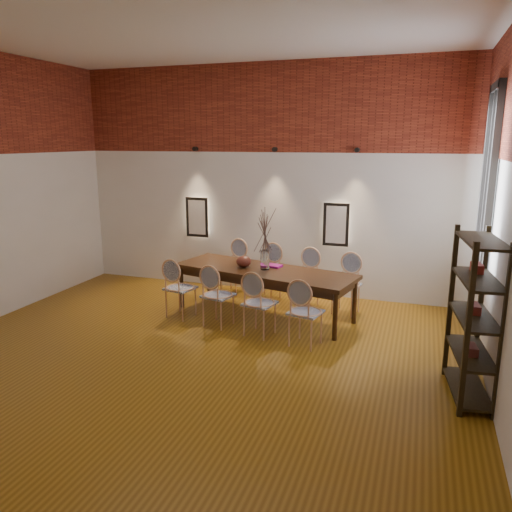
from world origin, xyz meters
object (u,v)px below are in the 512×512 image
(chair_near_a, at_px, (180,288))
(chair_far_c, at_px, (305,279))
(shelving_rack, at_px, (474,317))
(chair_near_c, at_px, (260,303))
(dining_table, at_px, (264,292))
(chair_near_b, at_px, (218,295))
(chair_far_d, at_px, (346,285))
(vase, at_px, (265,260))
(bowl, at_px, (244,261))
(chair_near_d, at_px, (306,312))
(chair_far_b, at_px, (268,273))
(chair_far_a, at_px, (233,267))
(book, at_px, (273,266))

(chair_near_a, distance_m, chair_far_c, 2.06)
(chair_near_a, height_order, shelving_rack, shelving_rack)
(chair_near_a, height_order, chair_near_c, same)
(chair_near_c, height_order, chair_far_c, same)
(dining_table, xyz_separation_m, chair_near_b, (-0.51, -0.65, 0.09))
(chair_far_d, relative_size, vase, 3.13)
(bowl, bearing_deg, chair_far_c, 35.77)
(chair_near_a, xyz_separation_m, chair_near_d, (2.10, -0.47, 0.00))
(chair_far_b, bearing_deg, chair_far_a, -0.00)
(dining_table, height_order, chair_far_b, chair_far_b)
(chair_near_b, bearing_deg, chair_far_b, 90.00)
(vase, bearing_deg, chair_near_a, -158.27)
(chair_far_d, bearing_deg, chair_near_d, 90.00)
(book, bearing_deg, dining_table, -113.96)
(dining_table, distance_m, chair_near_c, 0.83)
(chair_near_d, bearing_deg, chair_far_b, 134.05)
(chair_far_c, xyz_separation_m, shelving_rack, (2.36, -2.37, 0.43))
(chair_near_d, height_order, shelving_rack, shelving_rack)
(bowl, xyz_separation_m, shelving_rack, (3.22, -1.75, 0.06))
(chair_near_a, height_order, chair_near_d, same)
(dining_table, relative_size, chair_far_b, 3.05)
(chair_far_c, bearing_deg, chair_far_a, -0.00)
(chair_near_a, height_order, chair_near_b, same)
(shelving_rack, bearing_deg, book, 138.31)
(chair_near_b, bearing_deg, shelving_rack, -5.13)
(chair_far_b, height_order, bowl, chair_far_b)
(shelving_rack, bearing_deg, chair_near_c, 153.93)
(chair_near_b, relative_size, book, 3.62)
(chair_near_a, relative_size, chair_near_c, 1.00)
(chair_near_c, bearing_deg, shelving_rack, -6.42)
(chair_far_a, distance_m, chair_far_b, 0.72)
(chair_far_b, xyz_separation_m, chair_far_d, (1.40, -0.31, 0.00))
(chair_near_c, relative_size, book, 3.62)
(chair_near_c, distance_m, chair_far_c, 1.48)
(chair_far_c, distance_m, chair_far_d, 0.72)
(chair_far_d, xyz_separation_m, book, (-1.12, -0.29, 0.30))
(chair_far_a, height_order, chair_far_d, same)
(chair_near_d, bearing_deg, chair_near_a, -180.00)
(chair_near_b, bearing_deg, vase, 63.43)
(chair_far_a, height_order, bowl, chair_far_a)
(chair_near_a, distance_m, chair_near_c, 1.43)
(chair_near_b, xyz_separation_m, vase, (0.52, 0.64, 0.43))
(chair_near_c, xyz_separation_m, chair_far_a, (-1.08, 1.76, 0.00))
(chair_near_a, relative_size, chair_far_b, 1.00)
(chair_near_d, distance_m, chair_far_b, 2.06)
(chair_far_c, height_order, vase, vase)
(chair_far_a, bearing_deg, chair_far_b, 180.00)
(chair_near_b, distance_m, chair_near_d, 1.43)
(chair_far_c, bearing_deg, shelving_rack, 147.45)
(dining_table, bearing_deg, chair_far_b, 115.81)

